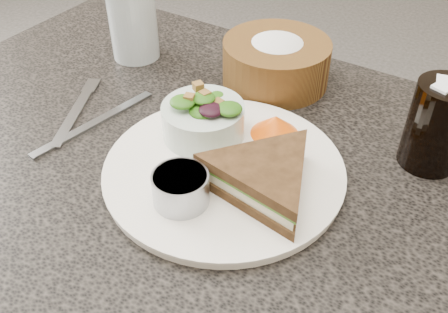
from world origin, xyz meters
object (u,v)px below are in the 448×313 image
bread_basket (276,55)px  water_glass (133,23)px  dinner_plate (224,170)px  dining_table (204,310)px  salad_bowl (203,115)px  dressing_ramekin (181,188)px  sandwich (265,178)px  cola_glass (438,122)px

bread_basket → water_glass: bearing=-168.0°
dinner_plate → dining_table: bearing=165.3°
bread_basket → water_glass: 0.26m
salad_bowl → dressing_ramekin: (0.05, -0.12, -0.01)m
water_glass → dining_table: bearing=-34.5°
dinner_plate → sandwich: (0.07, -0.01, 0.03)m
dining_table → dressing_ramekin: size_ratio=14.85×
water_glass → dinner_plate: bearing=-31.6°
sandwich → dressing_ramekin: size_ratio=2.57×
dining_table → sandwich: size_ratio=5.78×
dining_table → salad_bowl: size_ratio=8.87×
dining_table → bread_basket: bearing=89.9°
salad_bowl → dressing_ramekin: size_ratio=1.67×
dining_table → dinner_plate: dinner_plate is taller
bread_basket → dining_table: bearing=-90.1°
cola_glass → dining_table: bearing=-150.1°
dressing_ramekin → salad_bowl: bearing=112.5°
sandwich → salad_bowl: bearing=164.8°
salad_bowl → water_glass: 0.28m
salad_bowl → cola_glass: (0.27, 0.13, 0.02)m
salad_bowl → dressing_ramekin: 0.13m
dining_table → sandwich: sandwich is taller
bread_basket → water_glass: size_ratio=1.39×
dinner_plate → water_glass: (-0.30, 0.19, 0.06)m
dining_table → bread_basket: bread_basket is taller
dining_table → dinner_plate: (0.05, -0.01, 0.38)m
bread_basket → cola_glass: bearing=-15.0°
bread_basket → salad_bowl: bearing=-92.3°
dinner_plate → salad_bowl: salad_bowl is taller
dinner_plate → water_glass: 0.36m
dining_table → water_glass: 0.53m
dressing_ramekin → bread_basket: bread_basket is taller
dinner_plate → sandwich: bearing=-11.8°
dressing_ramekin → cola_glass: cola_glass is taller
sandwich → water_glass: 0.42m
dressing_ramekin → water_glass: bearing=137.8°
dinner_plate → cola_glass: 0.28m
bread_basket → water_glass: water_glass is taller
dinner_plate → dressing_ramekin: size_ratio=4.56×
dinner_plate → cola_glass: cola_glass is taller
dining_table → water_glass: bearing=145.5°
dining_table → water_glass: (-0.25, 0.17, 0.44)m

